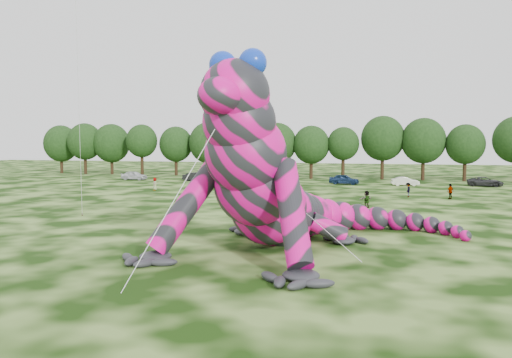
{
  "coord_description": "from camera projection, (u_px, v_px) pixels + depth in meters",
  "views": [
    {
      "loc": [
        8.51,
        -26.54,
        6.16
      ],
      "look_at": [
        0.98,
        1.59,
        4.0
      ],
      "focal_mm": 35.0,
      "sensor_mm": 36.0,
      "label": 1
    }
  ],
  "objects": [
    {
      "name": "ground",
      "position": [
        232.0,
        251.0,
        28.21
      ],
      "size": [
        240.0,
        240.0,
        0.0
      ],
      "primitive_type": "plane",
      "color": "#16330A",
      "rests_on": "ground"
    },
    {
      "name": "inflatable_gecko",
      "position": [
        280.0,
        155.0,
        29.75
      ],
      "size": [
        22.3,
        24.91,
        10.79
      ],
      "primitive_type": null,
      "rotation": [
        0.0,
        0.0,
        -0.21
      ],
      "color": "#E00982",
      "rests_on": "ground"
    },
    {
      "name": "tree_0",
      "position": [
        61.0,
        149.0,
        99.0
      ],
      "size": [
        6.91,
        6.22,
        9.51
      ],
      "primitive_type": null,
      "color": "black",
      "rests_on": "ground"
    },
    {
      "name": "tree_1",
      "position": [
        85.0,
        149.0,
        96.25
      ],
      "size": [
        6.74,
        6.07,
        9.81
      ],
      "primitive_type": null,
      "color": "black",
      "rests_on": "ground"
    },
    {
      "name": "tree_2",
      "position": [
        112.0,
        149.0,
        95.56
      ],
      "size": [
        7.04,
        6.34,
        9.64
      ],
      "primitive_type": null,
      "color": "black",
      "rests_on": "ground"
    },
    {
      "name": "tree_3",
      "position": [
        142.0,
        150.0,
        92.05
      ],
      "size": [
        5.81,
        5.23,
        9.44
      ],
      "primitive_type": null,
      "color": "black",
      "rests_on": "ground"
    },
    {
      "name": "tree_4",
      "position": [
        176.0,
        151.0,
        92.08
      ],
      "size": [
        6.22,
        5.6,
        9.06
      ],
      "primitive_type": null,
      "color": "black",
      "rests_on": "ground"
    },
    {
      "name": "tree_5",
      "position": [
        209.0,
        149.0,
        90.11
      ],
      "size": [
        7.16,
        6.44,
        9.8
      ],
      "primitive_type": null,
      "color": "black",
      "rests_on": "ground"
    },
    {
      "name": "tree_6",
      "position": [
        235.0,
        150.0,
        87.0
      ],
      "size": [
        6.52,
        5.86,
        9.49
      ],
      "primitive_type": null,
      "color": "black",
      "rests_on": "ground"
    },
    {
      "name": "tree_7",
      "position": [
        277.0,
        150.0,
        85.19
      ],
      "size": [
        6.68,
        6.01,
        9.48
      ],
      "primitive_type": null,
      "color": "black",
      "rests_on": "ground"
    },
    {
      "name": "tree_8",
      "position": [
        311.0,
        152.0,
        83.87
      ],
      "size": [
        6.14,
        5.53,
        8.94
      ],
      "primitive_type": null,
      "color": "black",
      "rests_on": "ground"
    },
    {
      "name": "tree_9",
      "position": [
        343.0,
        153.0,
        82.86
      ],
      "size": [
        5.27,
        4.74,
        8.68
      ],
      "primitive_type": null,
      "color": "black",
      "rests_on": "ground"
    },
    {
      "name": "tree_10",
      "position": [
        383.0,
        148.0,
        82.35
      ],
      "size": [
        7.09,
        6.38,
        10.5
      ],
      "primitive_type": null,
      "color": "black",
      "rests_on": "ground"
    },
    {
      "name": "tree_11",
      "position": [
        423.0,
        149.0,
        80.35
      ],
      "size": [
        7.01,
        6.31,
        10.07
      ],
      "primitive_type": null,
      "color": "black",
      "rests_on": "ground"
    },
    {
      "name": "tree_12",
      "position": [
        465.0,
        153.0,
        78.34
      ],
      "size": [
        5.99,
        5.39,
        8.97
      ],
      "primitive_type": null,
      "color": "black",
      "rests_on": "ground"
    },
    {
      "name": "car_0",
      "position": [
        134.0,
        175.0,
        81.33
      ],
      "size": [
        4.38,
        1.9,
        1.47
      ],
      "primitive_type": "imported",
      "rotation": [
        0.0,
        0.0,
        1.53
      ],
      "color": "silver",
      "rests_on": "ground"
    },
    {
      "name": "car_1",
      "position": [
        196.0,
        177.0,
        78.86
      ],
      "size": [
        4.13,
        1.45,
        1.36
      ],
      "primitive_type": "imported",
      "rotation": [
        0.0,
        0.0,
        1.57
      ],
      "color": "black",
      "rests_on": "ground"
    },
    {
      "name": "car_2",
      "position": [
        227.0,
        176.0,
        80.26
      ],
      "size": [
        5.8,
        3.48,
        1.51
      ],
      "primitive_type": "imported",
      "rotation": [
        0.0,
        0.0,
        1.76
      ],
      "color": "maroon",
      "rests_on": "ground"
    },
    {
      "name": "car_3",
      "position": [
        279.0,
        179.0,
        74.41
      ],
      "size": [
        4.77,
        1.97,
        1.38
      ],
      "primitive_type": "imported",
      "rotation": [
        0.0,
        0.0,
        1.56
      ],
      "color": "#B4B8BF",
      "rests_on": "ground"
    },
    {
      "name": "car_4",
      "position": [
        344.0,
        179.0,
        72.85
      ],
      "size": [
        4.5,
        2.24,
        1.47
      ],
      "primitive_type": "imported",
      "rotation": [
        0.0,
        0.0,
        1.45
      ],
      "color": "navy",
      "rests_on": "ground"
    },
    {
      "name": "car_5",
      "position": [
        405.0,
        181.0,
        70.38
      ],
      "size": [
        3.98,
        1.94,
        1.26
      ],
      "primitive_type": "imported",
      "rotation": [
        0.0,
        0.0,
        1.74
      ],
      "color": "silver",
      "rests_on": "ground"
    },
    {
      "name": "car_6",
      "position": [
        485.0,
        182.0,
        69.45
      ],
      "size": [
        4.94,
        2.65,
        1.32
      ],
      "primitive_type": "imported",
      "rotation": [
        0.0,
        0.0,
        1.47
      ],
      "color": "#28272A",
      "rests_on": "ground"
    },
    {
      "name": "spectator_4",
      "position": [
        155.0,
        184.0,
        63.72
      ],
      "size": [
        0.69,
        0.9,
        1.63
      ],
      "primitive_type": "imported",
      "rotation": [
        0.0,
        0.0,
        4.95
      ],
      "color": "gray",
      "rests_on": "ground"
    },
    {
      "name": "spectator_0",
      "position": [
        244.0,
        192.0,
        53.62
      ],
      "size": [
        0.71,
        0.73,
        1.69
      ],
      "primitive_type": "imported",
      "rotation": [
        0.0,
        0.0,
        2.3
      ],
      "color": "gray",
      "rests_on": "ground"
    },
    {
      "name": "spectator_3",
      "position": [
        450.0,
        192.0,
        53.83
      ],
      "size": [
        0.98,
        0.98,
        1.67
      ],
      "primitive_type": "imported",
      "rotation": [
        0.0,
        0.0,
        3.93
      ],
      "color": "gray",
      "rests_on": "ground"
    },
    {
      "name": "spectator_5",
      "position": [
        367.0,
        199.0,
        46.61
      ],
      "size": [
        1.36,
        1.45,
        1.63
      ],
      "primitive_type": "imported",
      "rotation": [
        0.0,
        0.0,
        3.99
      ],
      "color": "gray",
      "rests_on": "ground"
    },
    {
      "name": "spectator_1",
      "position": [
        285.0,
        192.0,
        53.36
      ],
      "size": [
        1.06,
        1.02,
        1.71
      ],
      "primitive_type": "imported",
      "rotation": [
        0.0,
        0.0,
        0.65
      ],
      "color": "gray",
      "rests_on": "ground"
    },
    {
      "name": "spectator_2",
      "position": [
        408.0,
        190.0,
        55.85
      ],
      "size": [
        0.82,
        1.16,
        1.63
      ],
      "primitive_type": "imported",
      "rotation": [
        0.0,
        0.0,
        4.49
      ],
      "color": "gray",
      "rests_on": "ground"
    }
  ]
}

